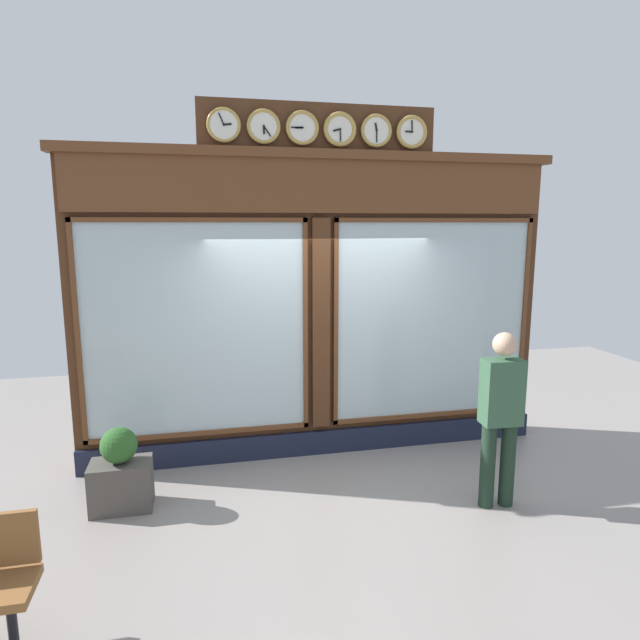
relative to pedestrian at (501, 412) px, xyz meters
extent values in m
plane|color=gray|center=(1.38, 1.25, -0.93)|extent=(14.00, 14.00, 0.00)
cube|color=#4C2B16|center=(1.38, -1.70, 0.74)|extent=(5.36, 0.30, 3.34)
cube|color=#191E33|center=(1.38, -1.53, -0.79)|extent=(5.36, 0.08, 0.28)
cube|color=brown|center=(1.38, -1.51, 2.13)|extent=(5.25, 0.08, 0.57)
cube|color=brown|center=(1.38, -1.53, 2.46)|extent=(5.47, 0.20, 0.10)
cube|color=silver|center=(0.01, -1.54, 0.61)|extent=(2.33, 0.02, 2.28)
cube|color=brown|center=(0.01, -1.52, 1.77)|extent=(2.43, 0.04, 0.05)
cube|color=brown|center=(0.01, -1.52, -0.56)|extent=(2.43, 0.04, 0.05)
cube|color=brown|center=(-1.18, -1.52, 0.61)|extent=(0.05, 0.04, 2.38)
cube|color=brown|center=(1.20, -1.52, 0.61)|extent=(0.05, 0.04, 2.38)
cube|color=silver|center=(2.74, -1.54, 0.61)|extent=(2.33, 0.02, 2.28)
cube|color=brown|center=(2.74, -1.52, 1.77)|extent=(2.43, 0.04, 0.05)
cube|color=brown|center=(2.74, -1.52, -0.56)|extent=(2.43, 0.04, 0.05)
cube|color=brown|center=(3.93, -1.52, 0.61)|extent=(0.05, 0.04, 2.38)
cube|color=brown|center=(1.55, -1.52, 0.61)|extent=(0.05, 0.04, 2.38)
cube|color=#4C2B16|center=(1.38, -1.52, 0.61)|extent=(0.20, 0.10, 2.38)
cube|color=#4C2B16|center=(1.38, -1.57, 2.72)|extent=(2.58, 0.06, 0.55)
cylinder|color=white|center=(0.36, -1.49, 2.72)|extent=(0.29, 0.02, 0.29)
torus|color=#B79347|center=(0.36, -1.49, 2.72)|extent=(0.36, 0.04, 0.36)
cube|color=black|center=(0.40, -1.48, 2.72)|extent=(0.08, 0.01, 0.02)
cube|color=black|center=(0.37, -1.48, 2.78)|extent=(0.02, 0.01, 0.12)
sphere|color=black|center=(0.36, -1.48, 2.72)|extent=(0.02, 0.02, 0.02)
cylinder|color=white|center=(0.77, -1.49, 2.72)|extent=(0.29, 0.02, 0.29)
torus|color=#B79347|center=(0.77, -1.49, 2.72)|extent=(0.35, 0.04, 0.35)
cube|color=black|center=(0.78, -1.48, 2.76)|extent=(0.03, 0.01, 0.08)
cube|color=black|center=(0.77, -1.48, 2.66)|extent=(0.01, 0.01, 0.12)
sphere|color=black|center=(0.77, -1.48, 2.72)|extent=(0.02, 0.02, 0.02)
cylinder|color=white|center=(1.18, -1.49, 2.72)|extent=(0.29, 0.02, 0.29)
torus|color=#B79347|center=(1.18, -1.49, 2.72)|extent=(0.36, 0.05, 0.36)
cube|color=black|center=(1.21, -1.48, 2.71)|extent=(0.08, 0.01, 0.04)
cube|color=black|center=(1.17, -1.48, 2.66)|extent=(0.02, 0.01, 0.12)
sphere|color=black|center=(1.18, -1.48, 2.72)|extent=(0.02, 0.02, 0.02)
cylinder|color=white|center=(1.58, -1.49, 2.72)|extent=(0.29, 0.02, 0.29)
torus|color=#B79347|center=(1.58, -1.49, 2.72)|extent=(0.35, 0.04, 0.35)
cube|color=black|center=(1.62, -1.48, 2.72)|extent=(0.08, 0.01, 0.02)
cube|color=black|center=(1.64, -1.48, 2.72)|extent=(0.12, 0.01, 0.01)
sphere|color=black|center=(1.58, -1.48, 2.72)|extent=(0.02, 0.02, 0.02)
cylinder|color=white|center=(1.99, -1.49, 2.72)|extent=(0.29, 0.02, 0.29)
torus|color=#B79347|center=(1.99, -1.49, 2.72)|extent=(0.35, 0.04, 0.35)
cube|color=black|center=(1.99, -1.48, 2.68)|extent=(0.02, 0.01, 0.08)
cube|color=black|center=(1.95, -1.48, 2.67)|extent=(0.08, 0.01, 0.11)
sphere|color=black|center=(1.99, -1.48, 2.72)|extent=(0.02, 0.02, 0.02)
cylinder|color=white|center=(2.39, -1.49, 2.72)|extent=(0.29, 0.02, 0.29)
torus|color=#B79347|center=(2.39, -1.49, 2.72)|extent=(0.35, 0.03, 0.35)
cube|color=black|center=(2.35, -1.48, 2.72)|extent=(0.08, 0.01, 0.03)
cube|color=black|center=(2.42, -1.48, 2.77)|extent=(0.06, 0.01, 0.12)
sphere|color=black|center=(2.39, -1.48, 2.72)|extent=(0.02, 0.02, 0.02)
cylinder|color=#1C2F21|center=(0.10, -0.01, -0.52)|extent=(0.14, 0.14, 0.82)
cylinder|color=#1C2F21|center=(-0.10, 0.01, -0.52)|extent=(0.14, 0.14, 0.82)
cube|color=#33563D|center=(0.00, 0.00, 0.20)|extent=(0.37, 0.24, 0.62)
sphere|color=tan|center=(0.00, 0.00, 0.65)|extent=(0.22, 0.22, 0.22)
cube|color=#4C4742|center=(3.48, -0.72, -0.70)|extent=(0.56, 0.36, 0.46)
sphere|color=#285623|center=(3.48, -0.72, -0.30)|extent=(0.34, 0.34, 0.34)
cylinder|color=black|center=(3.91, 1.01, -0.71)|extent=(0.06, 0.06, 0.45)
camera|label=1|loc=(2.70, 4.36, 1.74)|focal=30.65mm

